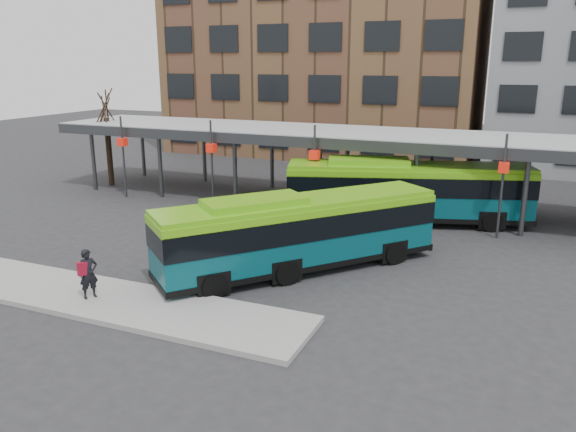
# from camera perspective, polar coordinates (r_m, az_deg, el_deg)

# --- Properties ---
(ground) EXTENTS (120.00, 120.00, 0.00)m
(ground) POSITION_cam_1_polar(r_m,az_deg,el_deg) (19.71, 1.01, -8.11)
(ground) COLOR #28282B
(ground) RESTS_ON ground
(boarding_island) EXTENTS (14.00, 3.00, 0.18)m
(boarding_island) POSITION_cam_1_polar(r_m,az_deg,el_deg) (19.98, -17.33, -8.24)
(boarding_island) COLOR gray
(boarding_island) RESTS_ON ground
(canopy) EXTENTS (40.00, 6.53, 4.80)m
(canopy) POSITION_cam_1_polar(r_m,az_deg,el_deg) (30.66, 10.01, 7.80)
(canopy) COLOR #999B9E
(canopy) RESTS_ON ground
(tree) EXTENTS (1.64, 1.64, 5.60)m
(tree) POSITION_cam_1_polar(r_m,az_deg,el_deg) (38.30, -17.74, 6.57)
(tree) COLOR black
(tree) RESTS_ON ground
(building_brick) EXTENTS (26.00, 14.00, 22.00)m
(building_brick) POSITION_cam_1_polar(r_m,az_deg,el_deg) (51.64, 4.15, 18.91)
(building_brick) COLOR brown
(building_brick) RESTS_ON ground
(bus_front) EXTENTS (9.07, 10.06, 3.09)m
(bus_front) POSITION_cam_1_polar(r_m,az_deg,el_deg) (21.50, 1.07, -1.50)
(bus_front) COLOR #074650
(bus_front) RESTS_ON ground
(bus_rear) EXTENTS (12.05, 5.91, 3.26)m
(bus_rear) POSITION_cam_1_polar(r_m,az_deg,el_deg) (28.54, 11.93, 2.63)
(bus_rear) COLOR #074650
(bus_rear) RESTS_ON ground
(pedestrian) EXTENTS (0.66, 0.74, 1.70)m
(pedestrian) POSITION_cam_1_polar(r_m,az_deg,el_deg) (19.95, -19.64, -5.51)
(pedestrian) COLOR black
(pedestrian) RESTS_ON boarding_island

